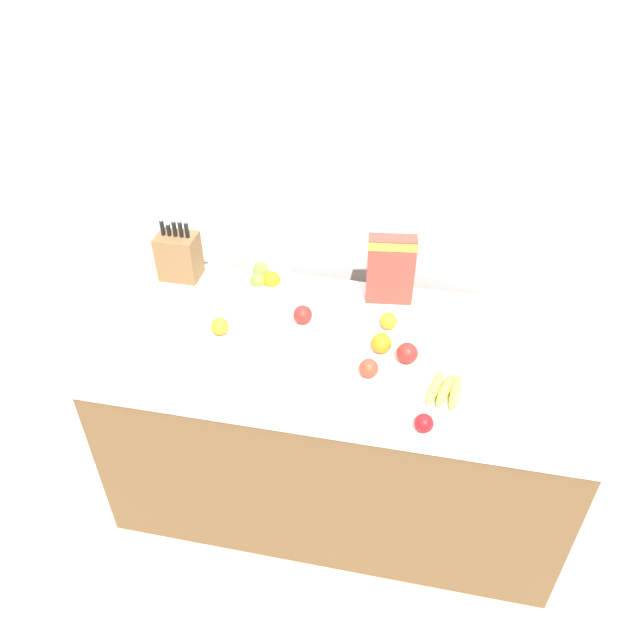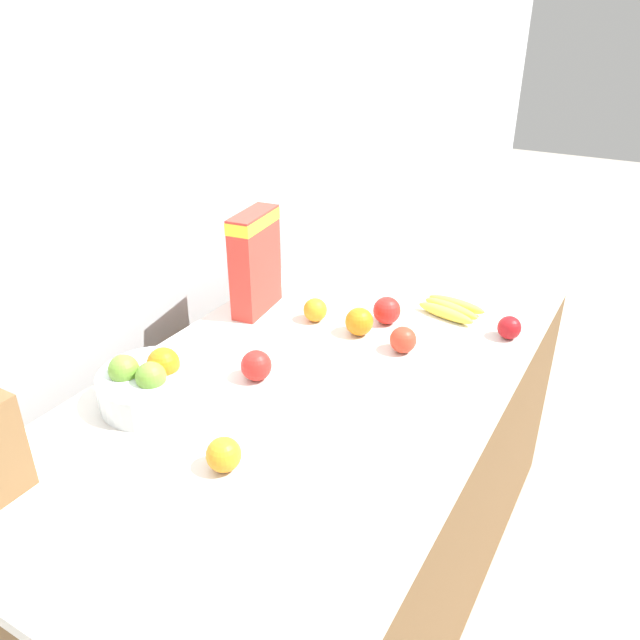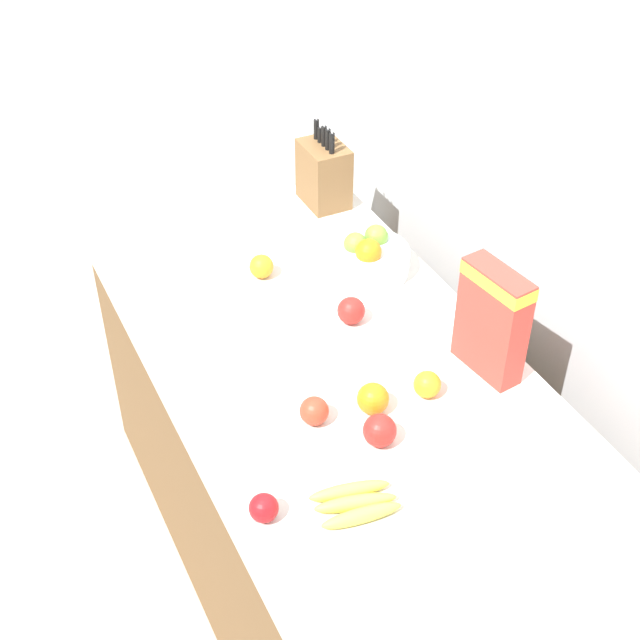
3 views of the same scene
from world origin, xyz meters
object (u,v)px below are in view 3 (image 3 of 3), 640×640
Objects in this scene: apple_front at (380,430)px; orange_back_center at (371,399)px; knife_block at (324,174)px; apple_near_bananas at (351,311)px; apple_by_knife_block at (264,508)px; orange_mid_left at (261,266)px; orange_front_right at (427,384)px; banana_bunch at (355,503)px; fruit_bowl at (366,257)px; apple_rear at (314,411)px; cereal_box at (493,317)px.

apple_front and orange_back_center have the same top height.
knife_block reaches higher than apple_near_bananas.
apple_by_knife_block is 0.92m from orange_mid_left.
orange_front_right is at bearing -10.95° from knife_block.
apple_front reaches higher than apple_by_knife_block.
knife_block is at bearing 156.68° from banana_bunch.
fruit_bowl is at bearing 154.04° from apple_front.
banana_bunch is 2.54× the size of apple_near_bananas.
apple_rear is 0.90× the size of orange_back_center.
cereal_box reaches higher than orange_front_right.
cereal_box is 0.77m from apple_by_knife_block.
fruit_bowl is at bearing -179.57° from cereal_box.
banana_bunch is 2.73× the size of orange_mid_left.
knife_block is 1.36m from apple_by_knife_block.
knife_block reaches higher than banana_bunch.
cereal_box is at bearing 106.62° from apple_front.
cereal_box is at bearing 29.87° from orange_mid_left.
banana_bunch is 0.21m from apple_front.
orange_mid_left is 0.65m from orange_back_center.
orange_mid_left is at bearing -155.97° from apple_near_bananas.
fruit_bowl is at bearing 141.87° from apple_near_bananas.
cereal_box is 3.78× the size of apple_front.
knife_block is 0.95m from cereal_box.
fruit_bowl is 0.61m from orange_back_center.
apple_by_knife_block is 0.82× the size of orange_back_center.
knife_block is at bearing 173.22° from cereal_box.
knife_block is at bearing 152.36° from apple_rear.
apple_rear is at bearing -140.55° from apple_front.
apple_by_knife_block is 0.73m from apple_near_bananas.
cereal_box is at bearing 7.69° from fruit_bowl.
apple_by_knife_block is (0.74, -0.66, -0.01)m from fruit_bowl.
knife_block is at bearing 148.07° from apple_by_knife_block.
cereal_box is at bearing 91.83° from orange_back_center.
cereal_box reaches higher than orange_back_center.
fruit_bowl is (0.42, -0.06, -0.06)m from knife_block.
apple_by_knife_block is at bearing -41.71° from fruit_bowl.
orange_mid_left is at bearing 169.80° from banana_bunch.
cereal_box reaches higher than apple_near_bananas.
orange_front_right is (0.66, 0.17, -0.00)m from orange_mid_left.
banana_bunch is (0.27, -0.53, -0.15)m from cereal_box.
banana_bunch is 2.81× the size of orange_front_right.
fruit_bowl is 3.65× the size of orange_front_right.
banana_bunch is at bearing 71.48° from apple_by_knife_block.
apple_near_bananas is (-0.33, -0.23, -0.13)m from cereal_box.
knife_block is 4.43× the size of orange_front_right.
banana_bunch is 2.99× the size of apple_by_knife_block.
fruit_bowl is 0.57m from orange_front_right.
apple_by_knife_block is at bearing -31.93° from knife_block.
apple_front is 0.21m from orange_front_right.
fruit_bowl is 3.16× the size of apple_front.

